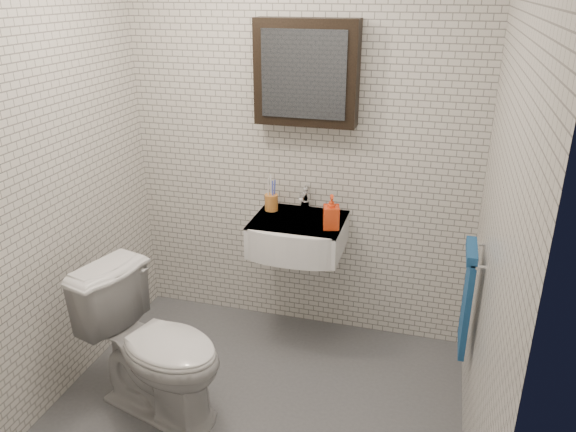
{
  "coord_description": "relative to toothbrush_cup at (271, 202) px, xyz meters",
  "views": [
    {
      "loc": [
        0.84,
        -2.26,
        2.17
      ],
      "look_at": [
        0.07,
        0.45,
        1.0
      ],
      "focal_mm": 35.0,
      "sensor_mm": 36.0,
      "label": 1
    }
  ],
  "objects": [
    {
      "name": "toothbrush_cup",
      "position": [
        0.0,
        0.0,
        0.0
      ],
      "size": [
        0.09,
        0.09,
        0.23
      ],
      "rotation": [
        0.0,
        0.0,
        -0.07
      ],
      "color": "#CA7A32",
      "rests_on": "washbasin"
    },
    {
      "name": "mirror_cabinet",
      "position": [
        0.2,
        0.05,
        0.79
      ],
      "size": [
        0.6,
        0.15,
        0.6
      ],
      "color": "black",
      "rests_on": "room_shell"
    },
    {
      "name": "towel_rail",
      "position": [
        1.2,
        -0.53,
        -0.18
      ],
      "size": [
        0.09,
        0.3,
        0.58
      ],
      "color": "silver",
      "rests_on": "room_shell"
    },
    {
      "name": "ground",
      "position": [
        0.15,
        -0.88,
        -0.9
      ],
      "size": [
        2.2,
        2.0,
        0.01
      ],
      "primitive_type": "cube",
      "color": "#505458",
      "rests_on": "ground"
    },
    {
      "name": "soap_bottle",
      "position": [
        0.42,
        -0.18,
        0.04
      ],
      "size": [
        0.11,
        0.11,
        0.2
      ],
      "primitive_type": "imported",
      "rotation": [
        0.0,
        0.0,
        0.25
      ],
      "color": "orange",
      "rests_on": "washbasin"
    },
    {
      "name": "faucet",
      "position": [
        0.2,
        0.05,
        0.01
      ],
      "size": [
        0.06,
        0.2,
        0.15
      ],
      "color": "silver",
      "rests_on": "washbasin"
    },
    {
      "name": "washbasin",
      "position": [
        0.2,
        -0.14,
        -0.15
      ],
      "size": [
        0.55,
        0.5,
        0.2
      ],
      "color": "white",
      "rests_on": "room_shell"
    },
    {
      "name": "toilet",
      "position": [
        -0.35,
        -0.95,
        -0.5
      ],
      "size": [
        0.88,
        0.65,
        0.8
      ],
      "primitive_type": "imported",
      "rotation": [
        0.0,
        0.0,
        1.29
      ],
      "color": "silver",
      "rests_on": "ground"
    },
    {
      "name": "room_shell",
      "position": [
        0.15,
        -0.88,
        0.56
      ],
      "size": [
        2.22,
        2.02,
        2.51
      ],
      "color": "silver",
      "rests_on": "ground"
    }
  ]
}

